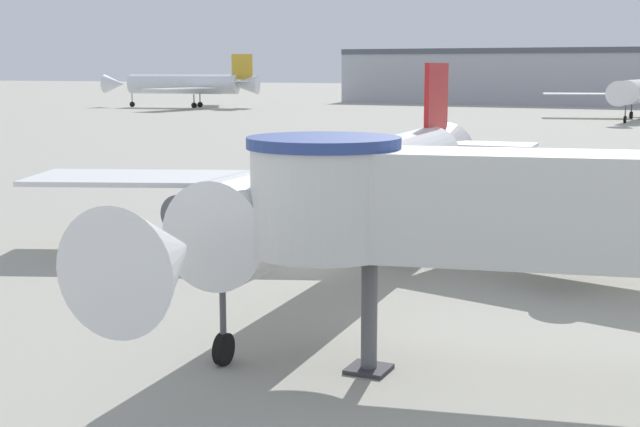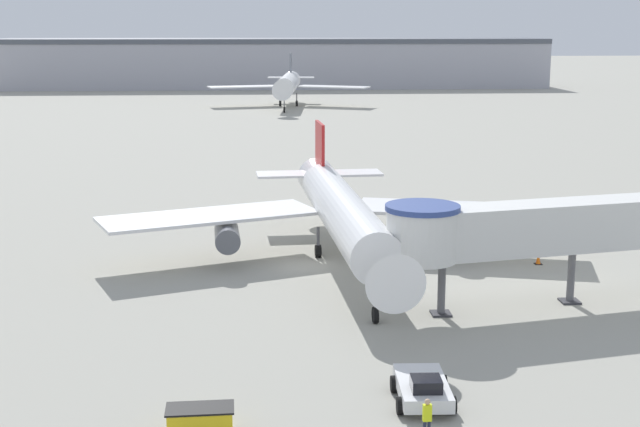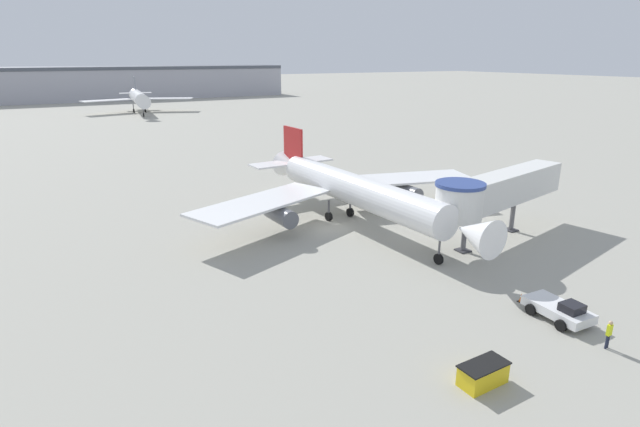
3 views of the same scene
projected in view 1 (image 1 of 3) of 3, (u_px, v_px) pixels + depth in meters
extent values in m
plane|color=#9E9B8E|center=(309.00, 268.00, 36.63)|extent=(800.00, 800.00, 0.00)
cylinder|color=white|center=(356.00, 184.00, 34.45)|extent=(4.41, 23.80, 3.02)
cone|color=white|center=(154.00, 259.00, 20.93)|extent=(3.21, 3.49, 3.02)
cone|color=white|center=(436.00, 154.00, 46.30)|extent=(3.28, 4.69, 3.02)
cube|color=white|center=(193.00, 178.00, 40.43)|extent=(15.51, 10.05, 0.22)
cube|color=white|center=(600.00, 199.00, 34.11)|extent=(15.48, 8.58, 0.22)
cube|color=#B21E1E|center=(436.00, 102.00, 45.65)|extent=(0.48, 4.10, 3.92)
cube|color=white|center=(438.00, 144.00, 46.42)|extent=(10.13, 3.45, 0.18)
cylinder|color=#565960|center=(202.00, 208.00, 38.89)|extent=(1.90, 4.19, 1.66)
cylinder|color=#565960|center=(563.00, 231.00, 33.41)|extent=(1.90, 4.19, 1.66)
cylinder|color=#4C4C51|center=(223.00, 319.00, 24.47)|extent=(0.18, 0.18, 1.73)
cylinder|color=black|center=(224.00, 349.00, 24.61)|extent=(0.31, 0.91, 0.90)
cylinder|color=#4C4C51|center=(348.00, 229.00, 38.04)|extent=(0.22, 0.22, 1.73)
cylinder|color=black|center=(348.00, 249.00, 38.18)|extent=(0.45, 0.92, 0.90)
cylinder|color=#4C4C51|center=(410.00, 233.00, 37.07)|extent=(0.22, 0.22, 1.73)
cylinder|color=black|center=(409.00, 254.00, 37.21)|extent=(0.45, 0.92, 0.90)
cube|color=silver|center=(634.00, 211.00, 22.00)|extent=(15.89, 5.86, 2.80)
cylinder|color=silver|center=(324.00, 201.00, 23.66)|extent=(3.90, 3.90, 2.80)
cylinder|color=navy|center=(324.00, 143.00, 23.41)|extent=(4.10, 4.10, 0.30)
cylinder|color=#56565B|center=(369.00, 313.00, 23.89)|extent=(0.44, 0.44, 3.24)
cube|color=#333338|center=(369.00, 369.00, 24.14)|extent=(1.10, 1.10, 0.12)
cylinder|color=silver|center=(183.00, 84.00, 182.45)|extent=(23.45, 8.68, 3.91)
cone|color=silver|center=(114.00, 84.00, 185.71)|extent=(5.02, 4.72, 3.91)
cone|color=silver|center=(244.00, 84.00, 179.70)|extent=(6.55, 5.05, 3.91)
cube|color=silver|center=(214.00, 87.00, 191.39)|extent=(12.53, 16.34, 0.22)
cube|color=silver|center=(180.00, 89.00, 172.40)|extent=(6.92, 16.26, 0.22)
cube|color=gold|center=(242.00, 67.00, 179.19)|extent=(4.28, 1.14, 5.08)
cube|color=silver|center=(245.00, 81.00, 179.52)|extent=(5.22, 11.14, 0.18)
cylinder|color=#4C4C51|center=(132.00, 99.00, 185.38)|extent=(0.18, 0.18, 2.25)
cylinder|color=black|center=(132.00, 104.00, 185.57)|extent=(1.13, 0.48, 1.10)
cylinder|color=#4C4C51|center=(200.00, 99.00, 184.03)|extent=(0.22, 0.22, 2.25)
cylinder|color=black|center=(200.00, 105.00, 184.21)|extent=(1.16, 0.62, 1.10)
cylinder|color=#4C4C51|center=(194.00, 100.00, 180.64)|extent=(0.22, 0.22, 2.25)
cylinder|color=black|center=(194.00, 105.00, 180.82)|extent=(1.16, 0.62, 1.10)
cylinder|color=white|center=(640.00, 91.00, 139.82)|extent=(5.60, 21.71, 3.65)
cone|color=white|center=(621.00, 93.00, 127.66)|extent=(4.00, 4.33, 3.65)
cube|color=white|center=(587.00, 94.00, 146.67)|extent=(14.79, 7.93, 0.22)
cylinder|color=#4C4C51|center=(625.00, 112.00, 131.22)|extent=(0.18, 0.18, 2.10)
cylinder|color=black|center=(625.00, 120.00, 131.39)|extent=(0.36, 1.12, 1.10)
cylinder|color=#4C4C51|center=(631.00, 109.00, 143.39)|extent=(0.22, 0.22, 2.10)
cylinder|color=black|center=(631.00, 115.00, 143.56)|extent=(0.50, 1.13, 1.10)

